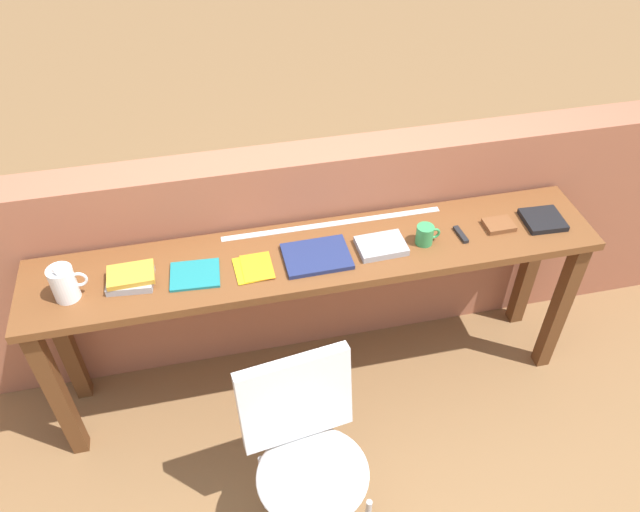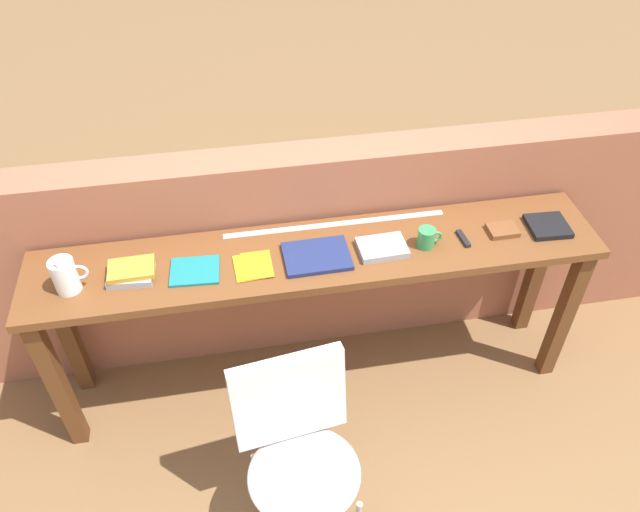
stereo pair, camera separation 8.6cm
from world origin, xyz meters
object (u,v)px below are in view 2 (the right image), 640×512
object	(u,v)px
pamphlet_pile_colourful	(252,266)
multitool_folded	(463,239)
mug	(427,238)
book_repair_rightmost	(548,226)
leather_journal_brown	(503,230)
book_open_centre	(317,256)
chair_white_moulded	(299,448)
book_stack_leftmost	(131,272)
pitcher_white	(65,275)
magazine_cycling	(195,271)

from	to	relation	value
pamphlet_pile_colourful	multitool_folded	distance (m)	0.93
mug	book_repair_rightmost	distance (m)	0.58
leather_journal_brown	multitool_folded	bearing A→B (deg)	-174.29
pamphlet_pile_colourful	book_open_centre	xyz separation A→B (m)	(0.28, 0.01, 0.01)
chair_white_moulded	pamphlet_pile_colourful	size ratio (longest dim) A/B	5.10
chair_white_moulded	book_open_centre	xyz separation A→B (m)	(0.19, 0.67, 0.36)
chair_white_moulded	mug	bearing A→B (deg)	45.01
mug	book_stack_leftmost	bearing A→B (deg)	179.05
chair_white_moulded	pitcher_white	world-z (taller)	pitcher_white
book_stack_leftmost	book_open_centre	size ratio (longest dim) A/B	0.71
multitool_folded	chair_white_moulded	bearing A→B (deg)	-141.20
book_open_centre	mug	xyz separation A→B (m)	(0.48, -0.00, 0.03)
pamphlet_pile_colourful	book_stack_leftmost	bearing A→B (deg)	176.84
chair_white_moulded	book_open_centre	distance (m)	0.79
book_stack_leftmost	leather_journal_brown	xyz separation A→B (m)	(1.62, 0.01, -0.02)
mug	multitool_folded	size ratio (longest dim) A/B	1.00
mug	leather_journal_brown	bearing A→B (deg)	4.48
book_open_centre	pitcher_white	bearing A→B (deg)	179.75
magazine_cycling	mug	distance (m)	1.00
mug	book_repair_rightmost	world-z (taller)	mug
chair_white_moulded	pitcher_white	distance (m)	1.15
pamphlet_pile_colourful	multitool_folded	size ratio (longest dim) A/B	1.59
book_stack_leftmost	multitool_folded	size ratio (longest dim) A/B	1.81
pitcher_white	magazine_cycling	xyz separation A→B (m)	(0.50, 0.01, -0.07)
magazine_cycling	book_repair_rightmost	xyz separation A→B (m)	(1.57, 0.01, 0.01)
magazine_cycling	mug	xyz separation A→B (m)	(1.00, -0.01, 0.04)
pamphlet_pile_colourful	book_repair_rightmost	distance (m)	1.34
pitcher_white	book_stack_leftmost	xyz separation A→B (m)	(0.24, 0.03, -0.05)
book_stack_leftmost	book_open_centre	world-z (taller)	book_stack_leftmost
chair_white_moulded	book_repair_rightmost	world-z (taller)	book_repair_rightmost
mug	multitool_folded	xyz separation A→B (m)	(0.17, 0.01, -0.04)
multitool_folded	mug	bearing A→B (deg)	-177.37
magazine_cycling	pamphlet_pile_colourful	world-z (taller)	magazine_cycling
chair_white_moulded	pamphlet_pile_colourful	world-z (taller)	chair_white_moulded
book_stack_leftmost	pamphlet_pile_colourful	distance (m)	0.50
pitcher_white	book_stack_leftmost	bearing A→B (deg)	6.71
leather_journal_brown	book_repair_rightmost	distance (m)	0.21
pitcher_white	book_open_centre	xyz separation A→B (m)	(1.02, 0.01, -0.07)
multitool_folded	leather_journal_brown	size ratio (longest dim) A/B	0.85
magazine_cycling	book_repair_rightmost	size ratio (longest dim) A/B	1.15
book_stack_leftmost	book_repair_rightmost	distance (m)	1.83
magazine_cycling	leather_journal_brown	bearing A→B (deg)	4.79
chair_white_moulded	pitcher_white	xyz separation A→B (m)	(-0.83, 0.66, 0.43)
pitcher_white	magazine_cycling	size ratio (longest dim) A/B	0.91
magazine_cycling	mug	world-z (taller)	mug
chair_white_moulded	leather_journal_brown	distance (m)	1.30
leather_journal_brown	pamphlet_pile_colourful	bearing A→B (deg)	-178.66
pitcher_white	mug	xyz separation A→B (m)	(1.50, 0.01, -0.03)
book_open_centre	multitool_folded	xyz separation A→B (m)	(0.66, 0.01, -0.00)
pitcher_white	multitool_folded	xyz separation A→B (m)	(1.67, 0.02, -0.07)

